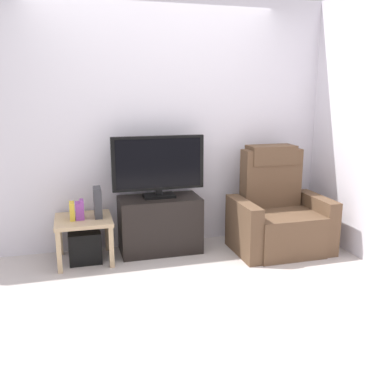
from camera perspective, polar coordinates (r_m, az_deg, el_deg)
The scene contains 12 objects.
ground_plane at distance 3.81m, azimuth -0.93°, elevation -12.21°, with size 6.40×6.40×0.00m, color #BCB2AD.
wall_back at distance 4.55m, azimuth -4.72°, elevation 8.99°, with size 6.40×0.06×2.60m, color silver.
wall_side at distance 4.33m, azimuth 24.02°, elevation 7.67°, with size 0.06×4.48×2.60m, color silver.
tv_stand at distance 4.46m, azimuth -4.33°, elevation -4.33°, with size 0.83×0.44×0.58m.
television at distance 4.33m, azimuth -4.52°, elevation 3.60°, with size 0.94×0.20×0.63m.
recliner_armchair at distance 4.59m, azimuth 11.43°, elevation -2.97°, with size 0.98×0.78×1.08m.
side_table at distance 4.30m, azimuth -14.30°, elevation -4.30°, with size 0.54×0.54×0.44m.
subwoofer_box at distance 4.36m, azimuth -14.14°, elevation -7.00°, with size 0.31×0.31×0.31m, color black.
book_leftmost at distance 4.23m, azimuth -15.76°, elevation -2.47°, with size 0.05×0.13×0.17m, color gold.
book_middle at distance 4.23m, azimuth -15.03°, elevation -2.45°, with size 0.05×0.11×0.17m, color purple.
book_rightmost at distance 4.23m, azimuth -14.53°, elevation -2.27°, with size 0.04×0.11×0.19m, color purple.
game_console at distance 4.25m, azimuth -12.52°, elevation -1.36°, with size 0.07×0.20×0.29m, color #333338.
Camera 1 is at (-0.88, -3.32, 1.64)m, focal length 39.83 mm.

